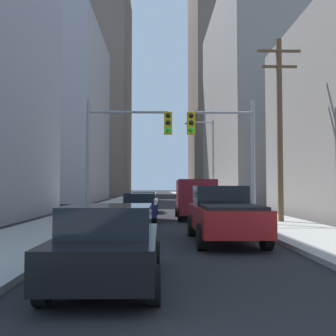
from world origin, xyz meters
name	(u,v)px	position (x,y,z in m)	size (l,w,h in m)	color
sidewalk_left	(124,200)	(-5.12, 50.00, 0.07)	(3.60, 160.00, 0.15)	#9E9E99
sidewalk_right	(202,200)	(5.12, 50.00, 0.07)	(3.60, 160.00, 0.15)	#9E9E99
pickup_truck_red	(224,214)	(1.62, 11.14, 0.93)	(2.20, 5.40, 1.90)	maroon
cargo_van_maroon	(195,197)	(1.52, 20.69, 1.29)	(2.16, 5.24, 2.26)	maroon
sedan_black	(109,244)	(-1.55, 5.16, 0.77)	(1.95, 4.21, 1.52)	black
sedan_navy	(139,207)	(-1.65, 19.12, 0.77)	(1.95, 4.26, 1.52)	#141E4C
sedan_silver	(144,202)	(-1.60, 26.37, 0.77)	(1.95, 4.26, 1.52)	#B7BABF
traffic_signal_near_left	(125,140)	(-2.18, 16.28, 4.06)	(4.05, 0.44, 6.00)	gray
traffic_signal_near_right	(225,141)	(2.55, 16.28, 4.02)	(3.25, 0.44, 6.00)	gray
utility_pole_right	(280,126)	(5.48, 17.19, 4.93)	(2.20, 0.28, 9.31)	brown
street_lamp_right	(208,155)	(3.61, 30.84, 4.55)	(2.50, 0.32, 7.50)	gray
building_left_mid_office	(21,116)	(-18.70, 49.98, 11.20)	(20.95, 19.15, 22.40)	#93939E
building_left_far_tower	(85,91)	(-17.79, 90.22, 24.31)	(20.34, 23.74, 48.62)	#66564C
building_right_mid_block	(292,102)	(17.68, 50.90, 13.38)	(21.02, 29.67, 26.77)	gray
building_right_far_highrise	(235,65)	(18.21, 93.87, 31.83)	(20.97, 28.13, 63.67)	#66564C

